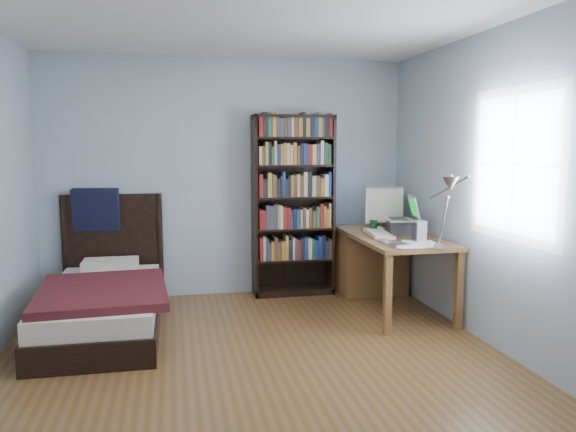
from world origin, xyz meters
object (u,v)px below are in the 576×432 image
at_px(desk, 376,258).
at_px(soda_can, 374,226).
at_px(speaker, 420,231).
at_px(bookshelf, 293,205).
at_px(laptop, 401,224).
at_px(keyboard, 379,234).
at_px(bed, 104,299).
at_px(desk_lamp, 449,191).
at_px(crt_monitor, 383,205).

relative_size(desk, soda_can, 12.16).
xyz_separation_m(speaker, bookshelf, (-0.91, 1.16, 0.13)).
relative_size(laptop, speaker, 1.99).
bearing_deg(keyboard, desk, 78.37).
distance_m(keyboard, bed, 2.59).
bearing_deg(bed, laptop, 0.62).
relative_size(laptop, soda_can, 2.98).
distance_m(desk_lamp, soda_can, 1.42).
relative_size(keyboard, bed, 0.25).
relative_size(desk_lamp, soda_can, 5.06).
height_order(desk, bed, bed).
relative_size(crt_monitor, bed, 0.25).
xyz_separation_m(keyboard, speaker, (0.23, -0.40, 0.08)).
distance_m(crt_monitor, bed, 2.88).
bearing_deg(desk, soda_can, -117.62).
bearing_deg(crt_monitor, keyboard, -115.28).
bearing_deg(bookshelf, speaker, -51.79).
distance_m(crt_monitor, bookshelf, 0.94).
bearing_deg(desk, crt_monitor, 4.96).
distance_m(desk, keyboard, 0.57).
height_order(crt_monitor, bookshelf, bookshelf).
height_order(keyboard, speaker, speaker).
xyz_separation_m(crt_monitor, bookshelf, (-0.89, 0.31, -0.02)).
height_order(desk, bookshelf, bookshelf).
distance_m(laptop, speaker, 0.39).
height_order(crt_monitor, bed, crt_monitor).
distance_m(keyboard, soda_can, 0.22).
xyz_separation_m(keyboard, bookshelf, (-0.68, 0.75, 0.21)).
bearing_deg(desk, speaker, -84.15).
relative_size(crt_monitor, bookshelf, 0.26).
relative_size(desk_lamp, bed, 0.32).
bearing_deg(bed, speaker, -7.43).
height_order(desk, crt_monitor, crt_monitor).
height_order(desk_lamp, speaker, desk_lamp).
bearing_deg(desk_lamp, desk, 89.16).
relative_size(crt_monitor, soda_can, 3.91).
xyz_separation_m(crt_monitor, keyboard, (-0.21, -0.45, -0.23)).
bearing_deg(soda_can, bookshelf, 142.63).
bearing_deg(bookshelf, keyboard, -47.94).
bearing_deg(bed, desk, 10.19).
bearing_deg(desk_lamp, keyboard, 96.15).
xyz_separation_m(bookshelf, bed, (-1.86, -0.80, -0.70)).
height_order(crt_monitor, laptop, crt_monitor).
bearing_deg(crt_monitor, laptop, -88.76).
bearing_deg(keyboard, bed, -172.54).
xyz_separation_m(keyboard, soda_can, (0.03, 0.21, 0.05)).
bearing_deg(bookshelf, desk_lamp, -66.92).
bearing_deg(bed, keyboard, 0.95).
bearing_deg(laptop, desk_lamp, -95.08).
relative_size(soda_can, bed, 0.06).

